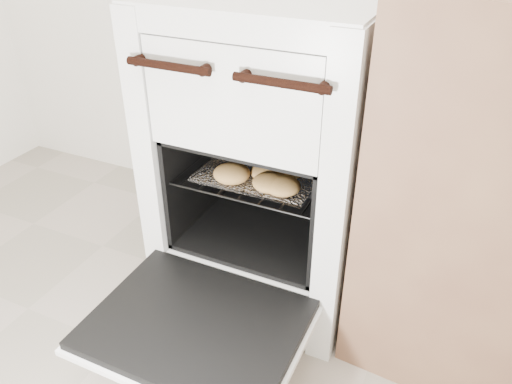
{
  "coord_description": "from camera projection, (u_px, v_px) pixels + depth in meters",
  "views": [
    {
      "loc": [
        0.44,
        -0.03,
        1.1
      ],
      "look_at": [
        -0.06,
        1.04,
        0.38
      ],
      "focal_mm": 35.0,
      "sensor_mm": 36.0,
      "label": 1
    }
  ],
  "objects": [
    {
      "name": "baked_rolls",
      "position": [
        266.0,
        169.0,
        1.34
      ],
      "size": [
        0.27,
        0.33,
        0.05
      ],
      "color": "#B9814A",
      "rests_on": "foil_sheet"
    },
    {
      "name": "stove",
      "position": [
        276.0,
        156.0,
        1.46
      ],
      "size": [
        0.57,
        0.64,
        0.88
      ],
      "color": "silver",
      "rests_on": "ground"
    },
    {
      "name": "oven_rack",
      "position": [
        267.0,
        168.0,
        1.42
      ],
      "size": [
        0.42,
        0.4,
        0.01
      ],
      "color": "black",
      "rests_on": "stove"
    },
    {
      "name": "oven_door",
      "position": [
        196.0,
        326.0,
        1.21
      ],
      "size": [
        0.52,
        0.4,
        0.04
      ],
      "color": "black",
      "rests_on": "stove"
    },
    {
      "name": "foil_sheet",
      "position": [
        265.0,
        169.0,
        1.4
      ],
      "size": [
        0.33,
        0.29,
        0.01
      ],
      "primitive_type": "cube",
      "color": "white",
      "rests_on": "oven_rack"
    }
  ]
}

